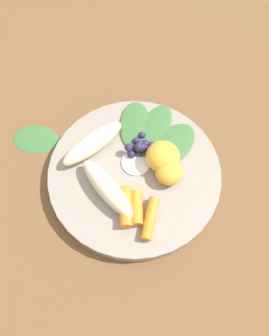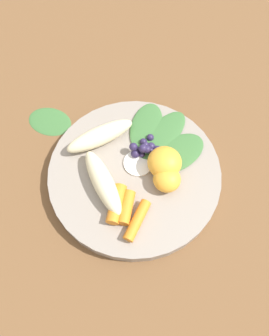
{
  "view_description": "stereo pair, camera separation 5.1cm",
  "coord_description": "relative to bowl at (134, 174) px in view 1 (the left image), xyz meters",
  "views": [
    {
      "loc": [
        -0.04,
        0.22,
        0.49
      ],
      "look_at": [
        0.0,
        0.0,
        0.03
      ],
      "focal_mm": 35.03,
      "sensor_mm": 36.0,
      "label": 1
    },
    {
      "loc": [
        -0.09,
        0.21,
        0.49
      ],
      "look_at": [
        0.0,
        0.0,
        0.03
      ],
      "focal_mm": 35.03,
      "sensor_mm": 36.0,
      "label": 2
    }
  ],
  "objects": [
    {
      "name": "ground_plane",
      "position": [
        0.0,
        0.0,
        -0.01
      ],
      "size": [
        2.4,
        2.4,
        0.0
      ],
      "primitive_type": "plane",
      "color": "brown"
    },
    {
      "name": "bowl",
      "position": [
        0.0,
        0.0,
        0.0
      ],
      "size": [
        0.28,
        0.28,
        0.02
      ],
      "primitive_type": "cylinder",
      "color": "gray",
      "rests_on": "ground_plane"
    },
    {
      "name": "banana_peeled_left",
      "position": [
        0.03,
        0.04,
        0.03
      ],
      "size": [
        0.11,
        0.1,
        0.03
      ],
      "primitive_type": "ellipsoid",
      "rotation": [
        0.0,
        0.0,
        2.45
      ],
      "color": "beige",
      "rests_on": "bowl"
    },
    {
      "name": "banana_peeled_right",
      "position": [
        0.07,
        -0.03,
        0.03
      ],
      "size": [
        0.1,
        0.11,
        0.03
      ],
      "primitive_type": "ellipsoid",
      "rotation": [
        0.0,
        0.0,
        0.91
      ],
      "color": "beige",
      "rests_on": "bowl"
    },
    {
      "name": "orange_segment_near",
      "position": [
        -0.04,
        -0.02,
        0.03
      ],
      "size": [
        0.05,
        0.05,
        0.04
      ],
      "primitive_type": "ellipsoid",
      "color": "#F4A833",
      "rests_on": "bowl"
    },
    {
      "name": "orange_segment_far",
      "position": [
        -0.05,
        0.0,
        0.03
      ],
      "size": [
        0.04,
        0.04,
        0.03
      ],
      "primitive_type": "ellipsoid",
      "color": "#F4A833",
      "rests_on": "bowl"
    },
    {
      "name": "carrot_front",
      "position": [
        -0.0,
        0.07,
        0.02
      ],
      "size": [
        0.03,
        0.06,
        0.02
      ],
      "primitive_type": "cylinder",
      "rotation": [
        0.0,
        1.57,
        1.79
      ],
      "color": "orange",
      "rests_on": "bowl"
    },
    {
      "name": "carrot_mid_left",
      "position": [
        -0.02,
        0.06,
        0.02
      ],
      "size": [
        0.03,
        0.05,
        0.02
      ],
      "primitive_type": "cylinder",
      "rotation": [
        0.0,
        1.57,
        1.79
      ],
      "color": "orange",
      "rests_on": "bowl"
    },
    {
      "name": "carrot_mid_right",
      "position": [
        -0.04,
        0.07,
        0.02
      ],
      "size": [
        0.02,
        0.06,
        0.02
      ],
      "primitive_type": "cylinder",
      "rotation": [
        0.0,
        1.57,
        1.54
      ],
      "color": "orange",
      "rests_on": "bowl"
    },
    {
      "name": "blueberry_pile",
      "position": [
        -0.0,
        -0.04,
        0.02
      ],
      "size": [
        0.05,
        0.05,
        0.03
      ],
      "color": "#2D234C",
      "rests_on": "bowl"
    },
    {
      "name": "coconut_shred_patch",
      "position": [
        0.0,
        -0.01,
        0.01
      ],
      "size": [
        0.05,
        0.05,
        0.0
      ],
      "primitive_type": "cylinder",
      "color": "white",
      "rests_on": "bowl"
    },
    {
      "name": "kale_leaf_left",
      "position": [
        -0.05,
        -0.06,
        0.01
      ],
      "size": [
        0.1,
        0.12,
        0.0
      ],
      "primitive_type": "ellipsoid",
      "rotation": [
        0.0,
        0.0,
        4.17
      ],
      "color": "#3D7038",
      "rests_on": "bowl"
    },
    {
      "name": "kale_leaf_right",
      "position": [
        -0.02,
        -0.08,
        0.01
      ],
      "size": [
        0.08,
        0.12,
        0.0
      ],
      "primitive_type": "ellipsoid",
      "rotation": [
        0.0,
        0.0,
        4.47
      ],
      "color": "#3D7038",
      "rests_on": "bowl"
    },
    {
      "name": "kale_leaf_rear",
      "position": [
        0.02,
        -0.08,
        0.01
      ],
      "size": [
        0.07,
        0.11,
        0.0
      ],
      "primitive_type": "ellipsoid",
      "rotation": [
        0.0,
        0.0,
        4.88
      ],
      "color": "#3D7038",
      "rests_on": "bowl"
    },
    {
      "name": "kale_leaf_stray",
      "position": [
        0.18,
        -0.04,
        -0.01
      ],
      "size": [
        0.08,
        0.06,
        0.01
      ],
      "primitive_type": "ellipsoid",
      "rotation": [
        0.0,
        0.0,
        6.32
      ],
      "color": "#3D7038",
      "rests_on": "ground_plane"
    }
  ]
}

